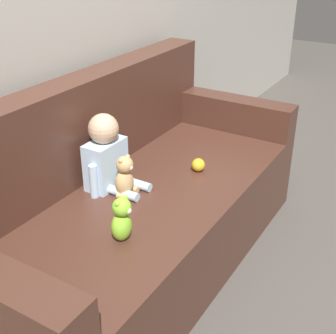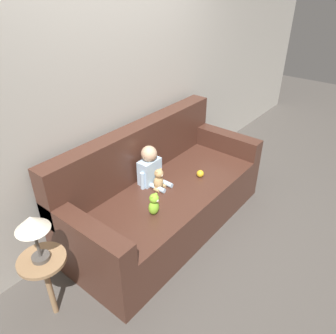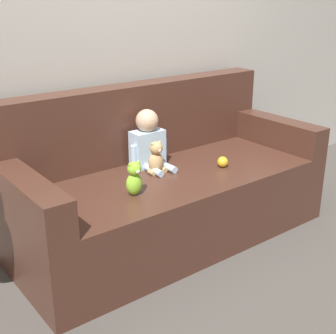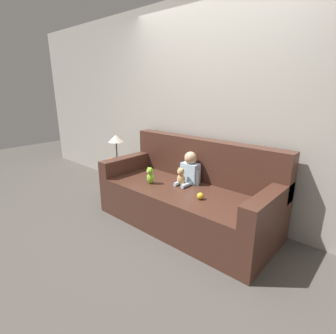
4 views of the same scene
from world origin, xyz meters
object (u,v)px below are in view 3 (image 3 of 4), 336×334
Objects in this scene: couch at (164,187)px; person_baby at (148,142)px; teddy_bear_brown at (156,158)px; toy_ball at (223,162)px; plush_toy_side at (134,179)px.

couch is 5.45× the size of person_baby.
couch is 9.95× the size of teddy_bear_brown.
toy_ball is at bearing -33.45° from couch.
person_baby is at bearing 44.81° from plush_toy_side.
plush_toy_side is (-0.30, -0.20, 0.00)m from teddy_bear_brown.
person_baby is 0.48m from plush_toy_side.
plush_toy_side is 2.81× the size of toy_ball.
teddy_bear_brown is at bearing -161.87° from couch.
person_baby reaches higher than teddy_bear_brown.
plush_toy_side reaches higher than toy_ball.
person_baby is 1.83× the size of teddy_bear_brown.
teddy_bear_brown is 1.04× the size of plush_toy_side.
plush_toy_side is (-0.33, -0.33, -0.07)m from person_baby.
person_baby is 1.91× the size of plush_toy_side.
toy_ball is (0.41, -0.18, -0.06)m from teddy_bear_brown.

